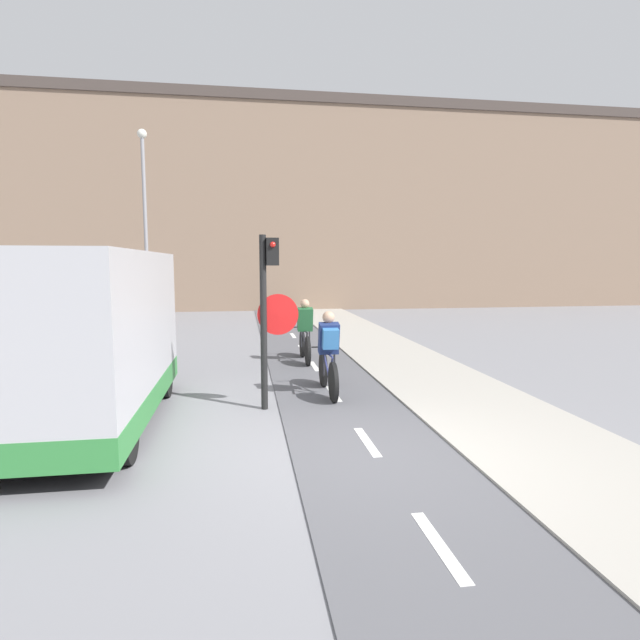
# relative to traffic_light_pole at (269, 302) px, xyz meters

# --- Properties ---
(ground_plane) EXTENTS (120.00, 120.00, 0.00)m
(ground_plane) POSITION_rel_traffic_light_pole_xyz_m (1.20, -2.30, -1.78)
(ground_plane) COLOR gray
(bike_lane) EXTENTS (2.11, 60.00, 0.02)m
(bike_lane) POSITION_rel_traffic_light_pole_xyz_m (1.20, -2.30, -1.77)
(bike_lane) COLOR #56565B
(bike_lane) RESTS_ON ground_plane
(sidewalk_strip) EXTENTS (2.40, 60.00, 0.05)m
(sidewalk_strip) POSITION_rel_traffic_light_pole_xyz_m (3.46, -2.30, -1.76)
(sidewalk_strip) COLOR #A8A399
(sidewalk_strip) RESTS_ON ground_plane
(building_row_background) EXTENTS (60.00, 5.20, 10.82)m
(building_row_background) POSITION_rel_traffic_light_pole_xyz_m (1.20, 19.82, 3.64)
(building_row_background) COLOR #89705B
(building_row_background) RESTS_ON ground_plane
(traffic_light_pole) EXTENTS (0.67, 0.25, 2.86)m
(traffic_light_pole) POSITION_rel_traffic_light_pole_xyz_m (0.00, 0.00, 0.00)
(traffic_light_pole) COLOR black
(traffic_light_pole) RESTS_ON ground_plane
(street_lamp_far) EXTENTS (0.36, 0.36, 7.47)m
(street_lamp_far) POSITION_rel_traffic_light_pole_xyz_m (-4.11, 12.31, 2.73)
(street_lamp_far) COLOR gray
(street_lamp_far) RESTS_ON ground_plane
(cyclist_near) EXTENTS (0.46, 1.82, 1.54)m
(cyclist_near) POSITION_rel_traffic_light_pole_xyz_m (1.11, 0.72, -1.06)
(cyclist_near) COLOR black
(cyclist_near) RESTS_ON ground_plane
(cyclist_far) EXTENTS (0.46, 1.80, 1.54)m
(cyclist_far) POSITION_rel_traffic_light_pole_xyz_m (1.06, 3.86, -1.10)
(cyclist_far) COLOR black
(cyclist_far) RESTS_ON ground_plane
(van) EXTENTS (2.19, 4.71, 2.57)m
(van) POSITION_rel_traffic_light_pole_xyz_m (-2.81, -0.50, -0.52)
(van) COLOR #B7B7BC
(van) RESTS_ON ground_plane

